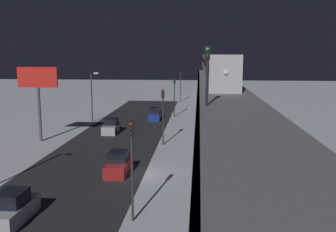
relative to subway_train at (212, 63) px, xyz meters
name	(u,v)px	position (x,y,z in m)	size (l,w,h in m)	color
ground_plane	(144,174)	(7.02, 38.88, -8.72)	(240.00, 240.00, 0.00)	silver
avenue_asphalt	(83,173)	(12.48, 38.88, -8.71)	(11.00, 103.51, 0.01)	#28282D
elevated_railway	(226,108)	(0.09, 38.88, -2.74)	(5.00, 103.51, 6.94)	slate
subway_train	(212,63)	(0.00, 0.00, 0.00)	(2.94, 74.07, 3.40)	#B7BABF
rail_signal	(207,65)	(1.80, 44.78, 0.95)	(0.36, 0.41, 4.00)	black
sedan_silver	(111,127)	(13.88, 21.90, -7.93)	(1.91, 4.03, 1.97)	#B2B2B7
sedan_red	(119,164)	(9.28, 38.72, -7.92)	(1.80, 4.33, 1.97)	#A51E1E
sedan_silver_2	(12,209)	(13.88, 48.77, -7.92)	(1.80, 4.23, 1.97)	#B2B2B7
sedan_blue	(155,115)	(9.28, 11.13, -7.92)	(1.80, 4.30, 1.97)	navy
traffic_light_near	(132,156)	(6.38, 48.11, -4.52)	(0.32, 0.44, 6.40)	#2D2D2D
traffic_light_mid	(163,109)	(6.38, 28.08, -4.52)	(0.32, 0.44, 6.40)	#2D2D2D
traffic_light_far	(174,92)	(6.38, 8.05, -4.52)	(0.32, 0.44, 6.40)	#2D2D2D
traffic_light_distant	(180,83)	(6.38, -11.97, -4.52)	(0.32, 0.44, 6.40)	#2D2D2D
commercial_billboard	(38,85)	(21.28, 27.34, -1.89)	(4.80, 0.36, 8.90)	#4C4C51
street_lamp_far	(93,91)	(18.55, 13.88, -3.90)	(1.35, 0.44, 7.65)	#38383D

